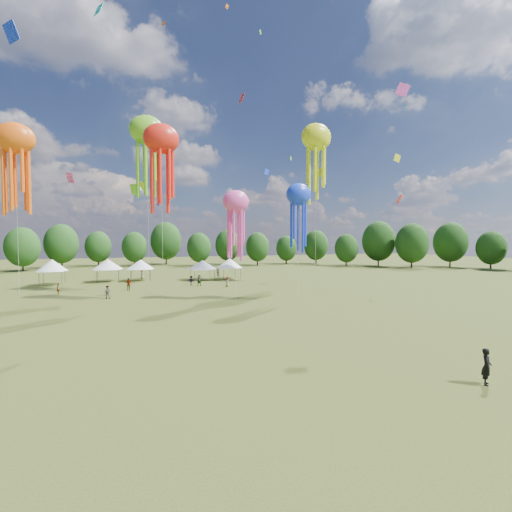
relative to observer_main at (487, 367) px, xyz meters
name	(u,v)px	position (x,y,z in m)	size (l,w,h in m)	color
ground	(323,408)	(-9.04, 0.92, -0.93)	(300.00, 300.00, 0.00)	#384416
observer_main	(487,367)	(0.00, 0.00, 0.00)	(0.68, 0.44, 1.86)	black
spectator_near	(107,292)	(-19.00, 35.44, -0.09)	(0.81, 0.63, 1.67)	gray
spectators_far	(178,279)	(-8.27, 47.55, -0.07)	(27.33, 18.51, 1.88)	gray
festival_tents	(150,264)	(-12.50, 53.73, 2.13)	(35.09, 8.79, 4.29)	#47474C
show_kites	(197,160)	(-6.97, 37.46, 18.00)	(49.73, 20.90, 27.50)	red
small_kites	(167,103)	(-10.36, 43.33, 27.66)	(80.20, 51.84, 45.67)	red
treeline	(144,245)	(-12.90, 63.44, 5.62)	(201.57, 95.24, 13.43)	#38281C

